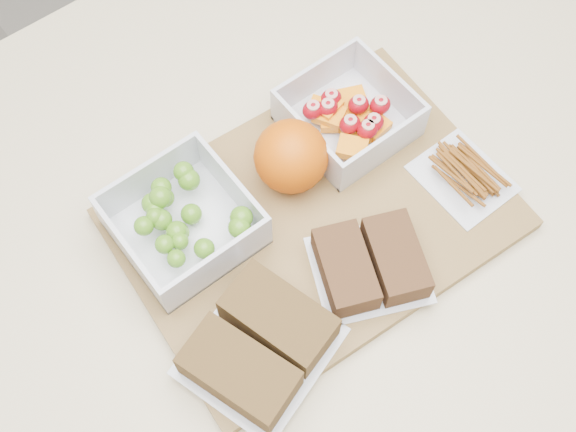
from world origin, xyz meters
The scene contains 9 objects.
ground centered at (0.00, 0.00, 0.00)m, with size 4.00×4.00×0.00m, color gray.
counter centered at (0.00, 0.00, 0.45)m, with size 1.20×0.90×0.90m, color beige.
cutting_board centered at (0.03, -0.01, 0.91)m, with size 0.42×0.30×0.02m, color olive.
grape_container centered at (-0.10, 0.06, 0.94)m, with size 0.14×0.14×0.06m.
fruit_container centered at (0.13, 0.06, 0.94)m, with size 0.13×0.13×0.06m.
orange centered at (0.04, 0.05, 0.96)m, with size 0.08×0.08×0.08m, color #DD5905.
sandwich_bag_left centered at (-0.11, -0.10, 0.94)m, with size 0.18×0.17×0.04m.
sandwich_bag_center centered at (0.03, -0.10, 0.93)m, with size 0.15×0.15×0.04m.
pretzel_bag centered at (0.19, -0.08, 0.93)m, with size 0.09×0.11×0.02m.
Camera 1 is at (-0.22, -0.28, 1.64)m, focal length 45.00 mm.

